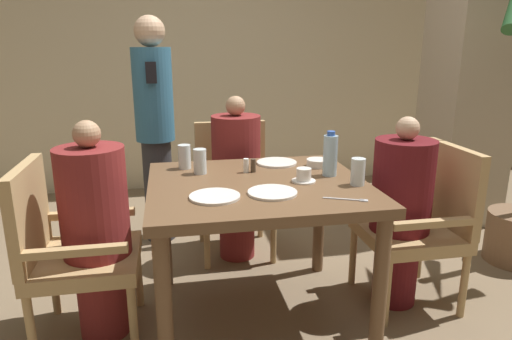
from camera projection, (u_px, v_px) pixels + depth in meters
name	position (u px, v px, depth m)	size (l,w,h in m)	color
ground_plane	(258.00, 314.00, 2.48)	(16.00, 16.00, 0.00)	#7A664C
wall_back	(209.00, 46.00, 4.43)	(8.00, 0.06, 2.80)	beige
pillar_stone	(472.00, 53.00, 3.54)	(0.54, 0.54, 2.70)	tan
dining_table	(258.00, 202.00, 2.30)	(1.08, 0.98, 0.75)	brown
chair_left_side	(67.00, 246.00, 2.18)	(0.51, 0.50, 0.89)	tan
diner_in_left_chair	(96.00, 230.00, 2.18)	(0.32, 0.32, 1.09)	maroon
chair_far_side	(234.00, 183.00, 3.18)	(0.50, 0.51, 0.89)	tan
diner_in_far_chair	(236.00, 177.00, 3.03)	(0.32, 0.32, 1.10)	maroon
chair_right_side	(423.00, 219.00, 2.52)	(0.51, 0.50, 0.89)	tan
diner_in_right_chair	(400.00, 211.00, 2.48)	(0.32, 0.32, 1.06)	#5B1419
standing_host	(155.00, 125.00, 3.24)	(0.27, 0.31, 1.61)	#2D2D33
plate_main_left	(272.00, 192.00, 2.10)	(0.23, 0.23, 0.01)	white
plate_main_right	(215.00, 196.00, 2.04)	(0.23, 0.23, 0.01)	white
plate_dessert_center	(277.00, 163.00, 2.63)	(0.23, 0.23, 0.01)	white
teacup_with_saucer	(304.00, 176.00, 2.28)	(0.12, 0.12, 0.07)	white
bowl_small	(318.00, 163.00, 2.57)	(0.13, 0.13, 0.04)	white
water_bottle	(330.00, 155.00, 2.37)	(0.07, 0.07, 0.24)	#A3C6DB
glass_tall_near	(184.00, 157.00, 2.51)	(0.07, 0.07, 0.13)	silver
glass_tall_mid	(358.00, 172.00, 2.22)	(0.07, 0.07, 0.13)	silver
glass_tall_far	(200.00, 161.00, 2.41)	(0.07, 0.07, 0.13)	silver
salt_shaker	(246.00, 166.00, 2.44)	(0.03, 0.03, 0.08)	white
pepper_shaker	(253.00, 166.00, 2.45)	(0.03, 0.03, 0.07)	#4C3D2D
fork_beside_plate	(350.00, 200.00, 2.01)	(0.19, 0.09, 0.00)	silver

